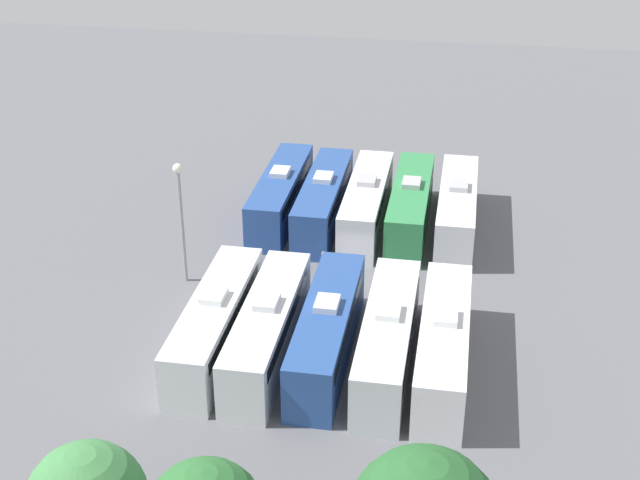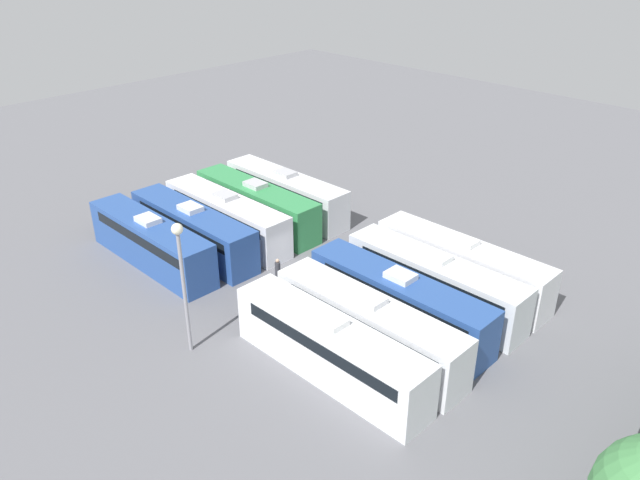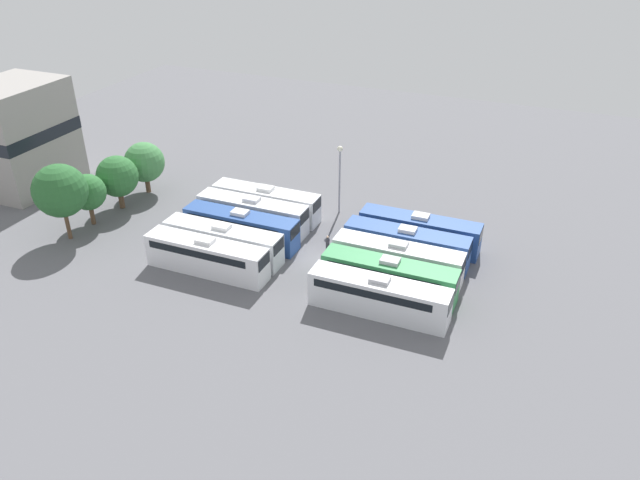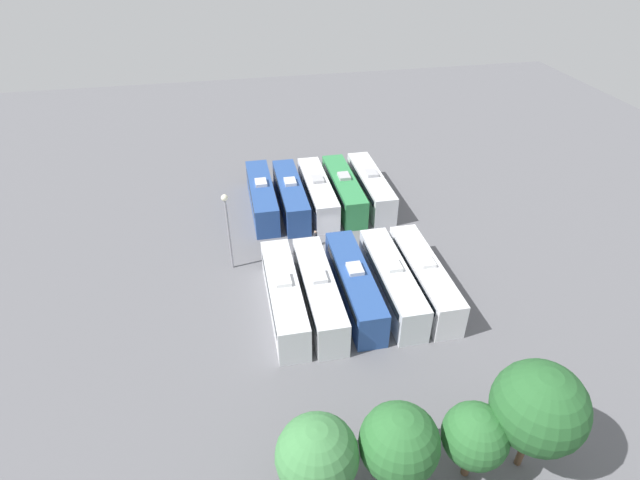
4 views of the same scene
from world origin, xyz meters
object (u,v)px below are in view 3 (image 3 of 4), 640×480
bus_6 (223,241)px  tree_0 (60,191)px  bus_1 (389,276)px  bus_8 (252,213)px  bus_5 (206,255)px  worker_person (328,244)px  tree_3 (144,162)px  bus_0 (378,295)px  bus_2 (397,259)px  depot_building (19,136)px  bus_7 (241,227)px  light_pole (340,168)px  bus_3 (406,244)px  bus_9 (266,202)px  tree_1 (88,192)px  bus_4 (419,231)px  tree_2 (117,176)px

bus_6 → tree_0: bearing=99.8°
bus_1 → bus_8: bearing=69.7°
bus_5 → tree_0: size_ratio=1.49×
bus_8 → worker_person: bus_8 is taller
tree_0 → tree_3: 12.37m
bus_0 → tree_0: bearing=89.7°
bus_8 → worker_person: bearing=-99.2°
tree_0 → worker_person: bearing=-73.0°
bus_0 → bus_2: (6.09, 0.21, 0.00)m
depot_building → bus_6: bearing=-100.8°
bus_7 → light_pole: size_ratio=1.53×
bus_3 → tree_0: tree_0 is taller
depot_building → bus_9: bearing=-83.4°
bus_9 → tree_3: tree_3 is taller
bus_2 → tree_1: tree_1 is taller
bus_1 → tree_3: 33.34m
tree_1 → bus_8: bearing=-70.5°
bus_0 → light_pole: bearing=31.1°
bus_4 → tree_2: size_ratio=1.96×
bus_0 → tree_0: 32.82m
bus_5 → depot_building: depot_building is taller
bus_8 → bus_9: 2.86m
depot_building → bus_0: bearing=-100.6°
bus_2 → tree_3: bearing=78.8°
tree_0 → depot_building: (8.47, 13.64, 0.86)m
tree_3 → bus_7: bearing=-111.7°
bus_8 → tree_2: size_ratio=1.96×
bus_0 → bus_6: same height
bus_4 → bus_2: bearing=175.9°
bus_1 → light_pole: size_ratio=1.53×
bus_2 → bus_3: same height
bus_7 → tree_3: tree_3 is taller
worker_person → bus_1: bearing=-121.6°
bus_9 → tree_3: 15.68m
bus_2 → worker_person: 7.69m
bus_8 → bus_9: bearing=-2.5°
tree_3 → depot_building: depot_building is taller
bus_3 → tree_3: size_ratio=1.97×
light_pole → tree_0: tree_0 is taller
bus_5 → light_pole: 17.64m
tree_2 → bus_3: bearing=-87.9°
bus_5 → tree_1: bearing=77.7°
tree_1 → tree_2: tree_2 is taller
bus_5 → tree_3: size_ratio=1.97×
bus_3 → tree_1: bearing=99.6°
bus_0 → tree_1: 32.84m
bus_5 → bus_6: bearing=-0.6°
light_pole → tree_0: bearing=124.4°
bus_0 → tree_2: size_ratio=1.96×
bus_6 → depot_building: (5.68, 29.83, 4.42)m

